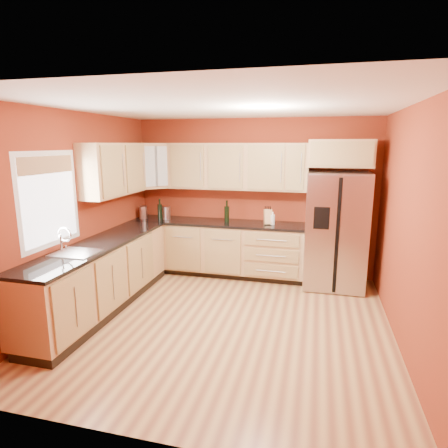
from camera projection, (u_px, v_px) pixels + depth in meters
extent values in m
plane|color=brown|center=(224.00, 322.00, 4.68)|extent=(4.00, 4.00, 0.00)
plane|color=white|center=(224.00, 106.00, 4.14)|extent=(4.00, 4.00, 0.00)
cube|color=maroon|center=(253.00, 198.00, 6.31)|extent=(4.00, 0.04, 2.60)
cube|color=maroon|center=(152.00, 278.00, 2.52)|extent=(4.00, 0.04, 2.60)
cube|color=maroon|center=(76.00, 213.00, 4.89)|extent=(0.04, 4.00, 2.60)
cube|color=maroon|center=(408.00, 230.00, 3.94)|extent=(0.04, 4.00, 2.60)
cube|color=tan|center=(217.00, 249.00, 6.34)|extent=(2.90, 0.60, 0.88)
cube|color=tan|center=(101.00, 277.00, 5.00)|extent=(0.60, 2.80, 0.88)
cube|color=black|center=(217.00, 223.00, 6.23)|extent=(2.90, 0.62, 0.04)
cube|color=black|center=(99.00, 244.00, 4.90)|extent=(0.62, 2.80, 0.04)
cube|color=tan|center=(237.00, 166.00, 6.10)|extent=(2.30, 0.33, 0.75)
cube|color=tan|center=(114.00, 169.00, 5.43)|extent=(0.33, 1.35, 0.75)
cube|color=tan|center=(152.00, 166.00, 6.28)|extent=(0.67, 0.67, 0.75)
cube|color=tan|center=(340.00, 153.00, 5.55)|extent=(0.92, 0.60, 0.40)
cube|color=#B3B3B8|center=(336.00, 230.00, 5.72)|extent=(0.90, 0.75, 1.78)
cube|color=white|center=(49.00, 200.00, 4.36)|extent=(0.03, 0.90, 1.00)
cylinder|color=#B3B3B8|center=(143.00, 212.00, 6.45)|extent=(0.15, 0.15, 0.22)
cylinder|color=#B3B3B8|center=(167.00, 213.00, 6.40)|extent=(0.14, 0.14, 0.22)
cube|color=tan|center=(268.00, 217.00, 6.00)|extent=(0.15, 0.14, 0.24)
cylinder|color=white|center=(273.00, 218.00, 5.96)|extent=(0.09, 0.09, 0.20)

